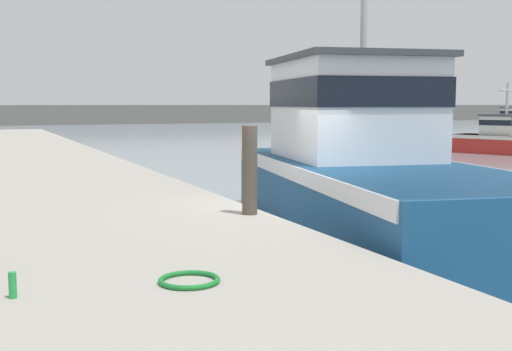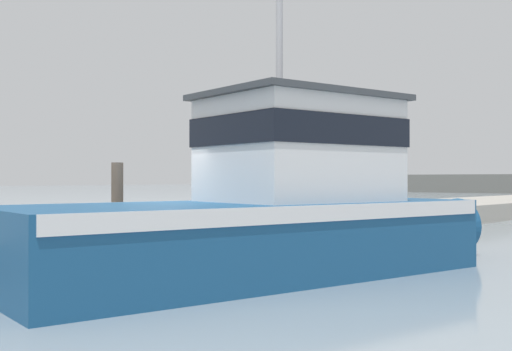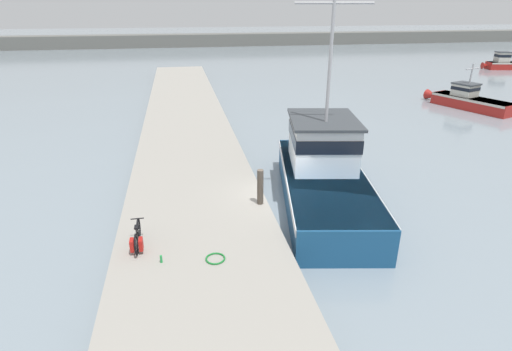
% 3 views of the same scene
% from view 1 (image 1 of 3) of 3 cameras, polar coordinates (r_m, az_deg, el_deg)
% --- Properties ---
extents(ground_plane, '(320.00, 320.00, 0.00)m').
position_cam_1_polar(ground_plane, '(11.77, 2.71, -6.46)').
color(ground_plane, '#84939E').
extents(dock_pier, '(5.80, 80.00, 0.79)m').
position_cam_1_polar(dock_pier, '(10.63, -14.80, -5.87)').
color(dock_pier, '#A39E93').
rests_on(dock_pier, ground_plane).
extents(far_shoreline, '(180.00, 5.00, 2.53)m').
position_cam_1_polar(far_shoreline, '(94.45, -1.74, 5.51)').
color(far_shoreline, slate).
rests_on(far_shoreline, ground_plane).
extents(fishing_boat_main, '(5.17, 11.61, 9.88)m').
position_cam_1_polar(fishing_boat_main, '(13.43, 9.50, 1.00)').
color(fishing_boat_main, navy).
rests_on(fishing_boat_main, ground_plane).
extents(boat_green_anchored, '(4.09, 7.94, 3.74)m').
position_cam_1_polar(boat_green_anchored, '(36.28, 21.60, 2.96)').
color(boat_green_anchored, '#AD231E').
rests_on(boat_green_anchored, ground_plane).
extents(mooring_post, '(0.25, 0.25, 1.47)m').
position_cam_1_polar(mooring_post, '(10.58, -0.57, 0.48)').
color(mooring_post, '#51473D').
rests_on(mooring_post, dock_pier).
extents(hose_coil, '(0.64, 0.64, 0.05)m').
position_cam_1_polar(hose_coil, '(6.68, -5.96, -9.22)').
color(hose_coil, '#197A2D').
rests_on(hose_coil, dock_pier).
extents(water_bottle_by_bike, '(0.07, 0.07, 0.25)m').
position_cam_1_polar(water_bottle_by_bike, '(6.53, -20.82, -9.09)').
color(water_bottle_by_bike, green).
rests_on(water_bottle_by_bike, dock_pier).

